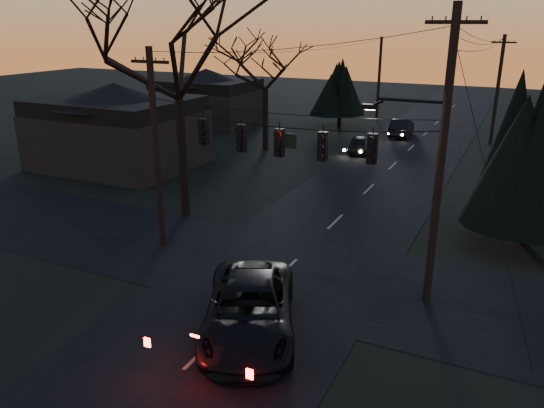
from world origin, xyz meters
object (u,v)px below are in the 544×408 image
at_px(bare_tree_left, 176,48).
at_px(sedan_oncoming_b, 401,128).
at_px(utility_pole_far_l, 376,118).
at_px(utility_pole_far_r, 490,144).
at_px(sedan_oncoming_a, 360,144).
at_px(evergreen_right, 540,150).
at_px(utility_pole_left, 163,245).
at_px(suv_near, 249,310).
at_px(utility_pole_right, 426,300).

height_order(bare_tree_left, sedan_oncoming_b, bare_tree_left).
bearing_deg(utility_pole_far_l, sedan_oncoming_b, -61.57).
bearing_deg(bare_tree_left, utility_pole_far_r, 62.61).
relative_size(utility_pole_far_r, sedan_oncoming_a, 2.20).
xyz_separation_m(bare_tree_left, sedan_oncoming_a, (3.98, 17.26, -7.62)).
height_order(utility_pole_far_l, evergreen_right, evergreen_right).
relative_size(utility_pole_left, bare_tree_left, 0.72).
bearing_deg(utility_pole_far_l, bare_tree_left, -92.09).
relative_size(utility_pole_far_l, sedan_oncoming_a, 2.07).
xyz_separation_m(bare_tree_left, sedan_oncoming_b, (5.44, 24.62, -7.54)).
bearing_deg(sedan_oncoming_b, sedan_oncoming_a, 75.36).
bearing_deg(suv_near, evergreen_right, 32.20).
height_order(utility_pole_far_r, sedan_oncoming_b, utility_pole_far_r).
xyz_separation_m(suv_near, sedan_oncoming_b, (-2.54, 32.71, -0.10)).
relative_size(evergreen_right, sedan_oncoming_b, 1.66).
height_order(utility_pole_far_r, utility_pole_far_l, utility_pole_far_r).
relative_size(evergreen_right, suv_near, 1.23).
distance_m(utility_pole_far_l, bare_tree_left, 33.54).
height_order(utility_pole_right, suv_near, utility_pole_right).
xyz_separation_m(evergreen_right, sedan_oncoming_b, (-10.25, 21.10, -3.57)).
height_order(evergreen_right, sedan_oncoming_b, evergreen_right).
xyz_separation_m(bare_tree_left, suv_near, (7.98, -8.09, -7.44)).
relative_size(utility_pole_right, suv_near, 1.66).
bearing_deg(utility_pole_far_r, suv_near, -98.21).
relative_size(utility_pole_left, suv_near, 1.41).
relative_size(utility_pole_far_l, sedan_oncoming_b, 1.78).
bearing_deg(utility_pole_far_r, sedan_oncoming_a, -140.28).
bearing_deg(evergreen_right, sedan_oncoming_a, 130.46).
height_order(suv_near, sedan_oncoming_a, suv_near).
height_order(utility_pole_far_r, evergreen_right, evergreen_right).
height_order(utility_pole_far_r, bare_tree_left, bare_tree_left).
bearing_deg(utility_pole_far_r, utility_pole_left, -112.33).
xyz_separation_m(utility_pole_far_r, evergreen_right, (3.01, -20.96, 4.31)).
bearing_deg(utility_pole_far_r, utility_pole_right, -90.00).
bearing_deg(bare_tree_left, sedan_oncoming_b, 77.54).
distance_m(bare_tree_left, sedan_oncoming_a, 19.28).
relative_size(utility_pole_far_l, suv_near, 1.33).
height_order(utility_pole_right, utility_pole_far_l, utility_pole_right).
bearing_deg(bare_tree_left, utility_pole_far_l, 87.91).
distance_m(utility_pole_far_r, sedan_oncoming_b, 7.28).
height_order(utility_pole_left, sedan_oncoming_a, utility_pole_left).
xyz_separation_m(utility_pole_right, bare_tree_left, (-12.68, 3.52, 8.28)).
height_order(utility_pole_left, utility_pole_far_r, same).
distance_m(utility_pole_left, utility_pole_far_l, 36.00).
xyz_separation_m(utility_pole_left, sedan_oncoming_a, (2.80, 20.77, 0.66)).
bearing_deg(bare_tree_left, utility_pole_left, -71.39).
bearing_deg(sedan_oncoming_a, utility_pole_left, 74.07).
height_order(utility_pole_far_l, sedan_oncoming_a, utility_pole_far_l).
bearing_deg(utility_pole_left, sedan_oncoming_a, 82.32).
bearing_deg(utility_pole_right, sedan_oncoming_b, 104.44).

